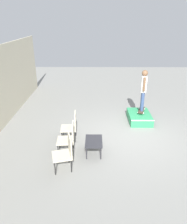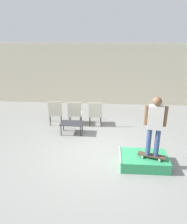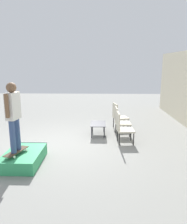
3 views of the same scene
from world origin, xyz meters
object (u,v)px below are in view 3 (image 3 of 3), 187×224
Objects in this scene: person_skater at (13,112)px; patio_chair_right at (122,127)px; coffee_table at (98,125)px; patio_chair_left at (118,115)px; skateboard_on_ramp at (16,151)px; skate_ramp_box at (24,158)px; patio_chair_center at (120,120)px.

person_skater reaches higher than patio_chair_right.
person_skater reaches higher than coffee_table.
skateboard_on_ramp is at bearing 125.97° from patio_chair_left.
skate_ramp_box is 3.07m from patio_chair_right.
coffee_table is at bearing 150.96° from person_skater.
coffee_table is at bearing 120.98° from patio_chair_left.
skateboard_on_ramp reaches higher than skate_ramp_box.
patio_chair_left is 1.60m from patio_chair_right.
patio_chair_left reaches higher than skateboard_on_ramp.
skate_ramp_box is at bearing 159.50° from person_skater.
patio_chair_left is at bearing -3.23° from patio_chair_right.
coffee_table is (-2.52, 1.96, -1.01)m from person_skater.
patio_chair_center reaches higher than coffee_table.
patio_chair_center is at bearing 149.72° from skateboard_on_ramp.
skate_ramp_box is at bearing -38.44° from coffee_table.
patio_chair_left is at bearing 157.48° from skateboard_on_ramp.
patio_chair_left is (-0.79, 0.77, 0.18)m from coffee_table.
patio_chair_left and patio_chair_center have the same top height.
skate_ramp_box is 1.24m from person_skater.
person_skater is at bearing -29.31° from skate_ramp_box.
skateboard_on_ramp is at bearing 129.72° from patio_chair_center.
patio_chair_center is (-2.34, 2.63, 0.39)m from skate_ramp_box.
patio_chair_right is (-1.71, 2.73, -0.83)m from person_skater.
person_skater is (0.18, -0.10, 1.22)m from skate_ramp_box.
person_skater reaches higher than skate_ramp_box.
patio_chair_center is at bearing 89.61° from coffee_table.
patio_chair_left is at bearing 149.24° from person_skater.
skate_ramp_box is 1.35× the size of patio_chair_left.
skate_ramp_box is 4.11m from patio_chair_left.
coffee_table is (-2.34, 1.86, 0.21)m from skate_ramp_box.
patio_chair_right is at bearing 120.12° from skate_ramp_box.
skate_ramp_box is 0.81× the size of person_skater.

